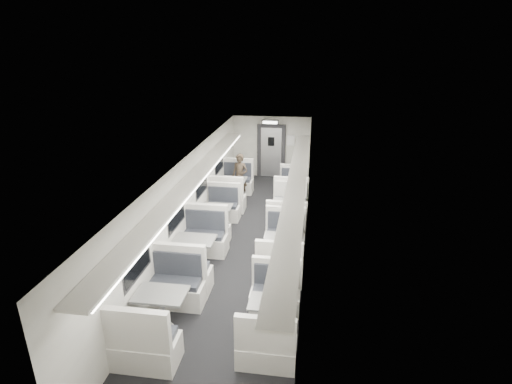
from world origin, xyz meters
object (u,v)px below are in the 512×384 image
(booth_left_d, at_px, (162,311))
(booth_right_c, at_px, (282,251))
(vestibule_door, at_px, (271,151))
(booth_right_b, at_px, (288,213))
(booth_right_a, at_px, (292,192))
(booth_left_c, at_px, (195,254))
(exit_sign, at_px, (270,122))
(booth_left_b, at_px, (217,218))
(booth_right_d, at_px, (271,317))
(passenger, at_px, (240,177))
(booth_left_a, at_px, (233,189))

(booth_left_d, distance_m, booth_right_c, 3.33)
(vestibule_door, bearing_deg, booth_right_b, -77.45)
(booth_right_a, relative_size, vestibule_door, 0.94)
(booth_right_b, bearing_deg, booth_left_c, -126.22)
(booth_left_c, relative_size, booth_right_c, 1.11)
(booth_right_c, height_order, exit_sign, exit_sign)
(booth_right_a, height_order, exit_sign, exit_sign)
(booth_right_c, relative_size, exit_sign, 3.36)
(booth_left_b, bearing_deg, booth_right_d, -64.16)
(passenger, relative_size, vestibule_door, 0.75)
(booth_left_a, xyz_separation_m, booth_right_c, (2.00, -3.92, -0.03))
(exit_sign, bearing_deg, booth_left_b, -102.38)
(passenger, bearing_deg, booth_right_b, -30.00)
(booth_left_b, height_order, booth_right_a, booth_left_b)
(vestibule_door, distance_m, exit_sign, 1.33)
(booth_right_b, height_order, passenger, passenger)
(booth_left_b, relative_size, booth_right_b, 0.95)
(booth_left_d, xyz_separation_m, booth_right_d, (2.00, 0.18, -0.05))
(booth_left_c, xyz_separation_m, vestibule_door, (1.00, 7.22, 0.63))
(booth_left_a, bearing_deg, vestibule_door, 70.15)
(booth_left_b, distance_m, booth_right_c, 2.59)
(booth_left_a, height_order, vestibule_door, vestibule_door)
(exit_sign, bearing_deg, booth_right_b, -75.98)
(booth_left_c, xyz_separation_m, booth_right_a, (2.00, 4.58, -0.06))
(booth_left_b, relative_size, booth_right_a, 1.05)
(booth_right_c, bearing_deg, exit_sign, 99.16)
(booth_left_d, bearing_deg, vestibule_door, 83.89)
(booth_left_c, height_order, vestibule_door, vestibule_door)
(booth_left_d, height_order, booth_right_c, booth_left_d)
(booth_left_b, bearing_deg, booth_right_c, -39.45)
(vestibule_door, bearing_deg, booth_left_c, -97.88)
(booth_left_a, height_order, passenger, passenger)
(booth_left_d, height_order, exit_sign, exit_sign)
(booth_left_a, relative_size, booth_left_b, 1.09)
(booth_left_c, bearing_deg, booth_right_d, -44.27)
(booth_right_d, distance_m, exit_sign, 8.95)
(passenger, height_order, exit_sign, exit_sign)
(booth_left_d, bearing_deg, exit_sign, 83.56)
(booth_left_c, bearing_deg, booth_left_b, 90.00)
(booth_left_c, xyz_separation_m, booth_left_d, (0.00, -2.13, -0.01))
(booth_right_d, bearing_deg, booth_right_b, 90.00)
(booth_right_a, bearing_deg, booth_left_c, -113.59)
(booth_left_c, bearing_deg, booth_right_a, 66.41)
(booth_right_c, distance_m, booth_right_d, 2.48)
(booth_left_a, bearing_deg, booth_left_d, -90.00)
(passenger, bearing_deg, booth_left_b, -77.49)
(booth_left_b, relative_size, booth_left_d, 0.90)
(booth_left_d, xyz_separation_m, booth_right_b, (2.00, 4.86, -0.02))
(booth_left_c, xyz_separation_m, exit_sign, (1.00, 6.74, 1.87))
(booth_right_a, height_order, booth_right_b, booth_right_b)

